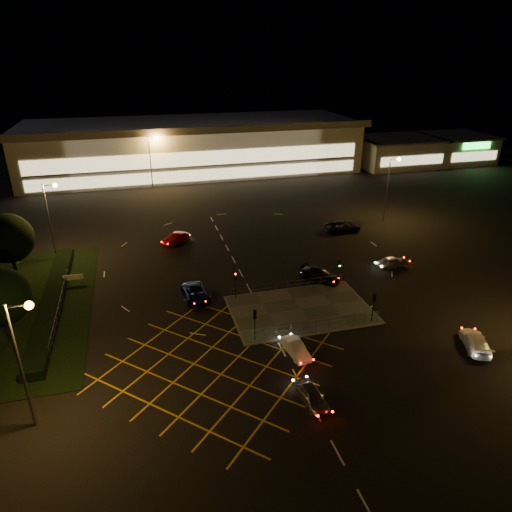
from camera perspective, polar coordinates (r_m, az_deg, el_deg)
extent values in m
plane|color=black|center=(48.99, 2.57, -5.91)|extent=(180.00, 180.00, 0.00)
cube|color=#4C4944|center=(47.93, 5.59, -6.68)|extent=(14.00, 9.00, 0.12)
cube|color=black|center=(54.45, -29.19, -5.95)|extent=(18.00, 30.00, 0.08)
cube|color=black|center=(53.09, -24.09, -5.06)|extent=(2.00, 26.00, 1.00)
cube|color=beige|center=(104.93, -7.89, 13.33)|extent=(70.00, 25.00, 10.00)
cube|color=slate|center=(104.08, -8.06, 16.14)|extent=(72.00, 26.50, 0.60)
cube|color=#FFEAA5|center=(92.75, -6.80, 11.94)|extent=(66.00, 0.20, 3.00)
cube|color=#FFEAA5|center=(93.48, -6.70, 10.03)|extent=(66.00, 0.20, 2.20)
cube|color=beige|center=(113.35, 17.05, 12.30)|extent=(18.00, 14.00, 6.00)
cube|color=slate|center=(112.79, 17.25, 13.86)|extent=(18.80, 14.80, 0.40)
cube|color=#FFEAA5|center=(107.64, 18.96, 11.23)|extent=(15.30, 0.20, 2.00)
cube|color=beige|center=(122.46, 23.59, 12.19)|extent=(14.00, 14.00, 6.00)
cube|color=slate|center=(121.94, 23.85, 13.63)|extent=(14.80, 14.80, 0.40)
cube|color=#FFEAA5|center=(117.20, 25.64, 11.17)|extent=(11.90, 0.20, 2.00)
cube|color=#19E533|center=(116.70, 25.89, 12.29)|extent=(7.00, 0.30, 1.40)
cylinder|color=slate|center=(35.53, -27.30, -12.42)|extent=(0.20, 0.20, 10.00)
cylinder|color=slate|center=(32.93, -27.71, -5.57)|extent=(1.40, 0.12, 0.12)
sphere|color=orange|center=(32.79, -26.51, -5.54)|extent=(0.56, 0.56, 0.56)
cylinder|color=slate|center=(62.41, -24.36, 3.75)|extent=(0.20, 0.20, 10.00)
cylinder|color=slate|center=(60.95, -24.49, 8.05)|extent=(1.40, 0.12, 0.12)
sphere|color=orange|center=(60.85, -23.83, 8.09)|extent=(0.56, 0.56, 0.56)
cylinder|color=slate|center=(73.45, 16.05, 7.87)|extent=(0.20, 0.20, 10.00)
cylinder|color=slate|center=(72.68, 16.98, 11.51)|extent=(1.40, 0.12, 0.12)
sphere|color=orange|center=(73.05, 17.45, 11.48)|extent=(0.56, 0.56, 0.56)
cylinder|color=slate|center=(90.45, -13.04, 11.18)|extent=(0.20, 0.20, 10.00)
cylinder|color=slate|center=(89.56, -12.87, 14.21)|extent=(1.40, 0.12, 0.12)
sphere|color=orange|center=(89.60, -12.41, 14.22)|extent=(0.56, 0.56, 0.56)
cylinder|color=slate|center=(101.93, 10.48, 12.84)|extent=(0.20, 0.20, 10.00)
cylinder|color=slate|center=(101.42, 11.06, 15.50)|extent=(1.40, 0.12, 0.12)
sphere|color=orange|center=(101.73, 11.42, 15.46)|extent=(0.56, 0.56, 0.56)
cylinder|color=black|center=(42.27, -0.15, -8.70)|extent=(0.10, 0.10, 3.00)
cube|color=black|center=(41.63, -0.15, -7.31)|extent=(0.28, 0.18, 0.90)
sphere|color=#19FF33|center=(41.74, -0.20, -7.22)|extent=(0.16, 0.16, 0.16)
cylinder|color=black|center=(46.38, 14.41, -6.31)|extent=(0.10, 0.10, 3.00)
cube|color=black|center=(45.79, 14.57, -5.02)|extent=(0.28, 0.18, 0.90)
sphere|color=#19FF33|center=(45.89, 14.49, -4.94)|extent=(0.16, 0.16, 0.16)
cylinder|color=black|center=(48.98, -2.58, -3.76)|extent=(0.10, 0.10, 3.00)
cube|color=black|center=(48.42, -2.61, -2.50)|extent=(0.28, 0.18, 0.90)
sphere|color=#FF0C0C|center=(48.31, -2.57, -2.57)|extent=(0.16, 0.16, 0.16)
cylinder|color=black|center=(52.56, 10.29, -2.09)|extent=(0.10, 0.10, 3.00)
cube|color=black|center=(52.04, 10.39, -0.90)|extent=(0.28, 0.18, 0.90)
sphere|color=#19FF33|center=(51.94, 10.45, -0.96)|extent=(0.16, 0.16, 0.16)
cylinder|color=black|center=(60.84, -27.94, -1.11)|extent=(0.36, 0.36, 2.88)
sphere|color=black|center=(59.58, -28.60, 1.95)|extent=(5.76, 5.76, 5.76)
cylinder|color=black|center=(48.25, -28.65, -7.89)|extent=(0.36, 0.36, 2.70)
imported|color=#ACAEB4|center=(36.60, 7.00, -16.94)|extent=(1.84, 3.85, 1.27)
imported|color=white|center=(41.24, 4.99, -11.45)|extent=(1.78, 3.87, 1.23)
imported|color=#0D1C4F|center=(49.79, -7.58, -4.66)|extent=(2.74, 5.23, 1.41)
imported|color=black|center=(53.78, 7.98, -2.38)|extent=(4.55, 4.93, 1.39)
imported|color=#9EA1A4|center=(59.11, 16.74, -0.69)|extent=(4.15, 1.98, 1.37)
imported|color=#9A0B0C|center=(64.67, -10.01, 2.20)|extent=(4.20, 3.76, 1.38)
imported|color=black|center=(69.03, 10.74, 3.66)|extent=(5.60, 2.66, 1.55)
imported|color=silver|center=(46.33, 25.74, -9.60)|extent=(3.48, 5.02, 1.35)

